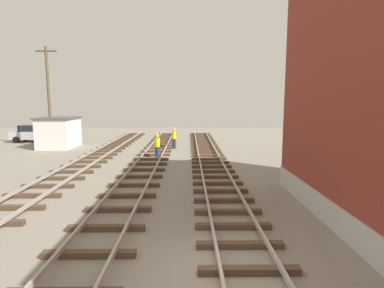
% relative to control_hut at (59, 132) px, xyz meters
% --- Properties ---
extents(ground_plane, '(83.72, 83.72, 0.00)m').
position_rel_control_hut_xyz_m(ground_plane, '(12.28, -20.57, -1.39)').
color(ground_plane, gray).
extents(track_near_building, '(2.50, 64.40, 0.32)m').
position_rel_control_hut_xyz_m(track_near_building, '(13.18, -20.57, -1.26)').
color(track_near_building, '#4C3826').
rests_on(track_near_building, ground).
extents(track_centre, '(2.50, 64.40, 0.32)m').
position_rel_control_hut_xyz_m(track_centre, '(9.05, -20.57, -1.26)').
color(track_centre, '#4C3826').
rests_on(track_centre, ground).
extents(control_hut, '(3.00, 3.80, 2.76)m').
position_rel_control_hut_xyz_m(control_hut, '(0.00, 0.00, 0.00)').
color(control_hut, silver).
rests_on(control_hut, ground).
extents(parked_car_silver, '(4.20, 2.04, 1.76)m').
position_rel_control_hut_xyz_m(parked_car_silver, '(-4.37, 4.03, -0.49)').
color(parked_car_silver, '#B7B7BC').
rests_on(parked_car_silver, ground).
extents(utility_pole_far, '(1.80, 0.24, 8.83)m').
position_rel_control_hut_xyz_m(utility_pole_far, '(-0.49, -0.47, 3.22)').
color(utility_pole_far, brown).
rests_on(utility_pole_far, ground).
extents(track_worker_foreground, '(0.40, 0.40, 1.87)m').
position_rel_control_hut_xyz_m(track_worker_foreground, '(10.44, -0.59, -0.46)').
color(track_worker_foreground, '#262D4C').
rests_on(track_worker_foreground, ground).
extents(track_worker_distant, '(0.40, 0.40, 1.87)m').
position_rel_control_hut_xyz_m(track_worker_distant, '(9.41, -5.33, -0.46)').
color(track_worker_distant, '#262D4C').
rests_on(track_worker_distant, ground).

